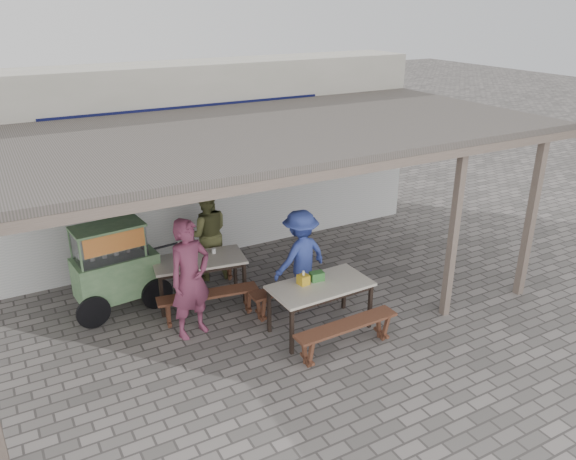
# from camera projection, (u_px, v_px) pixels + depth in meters

# --- Properties ---
(ground) EXTENTS (60.00, 60.00, 0.00)m
(ground) POSITION_uv_depth(u_px,v_px,m) (284.00, 325.00, 8.44)
(ground) COLOR slate
(ground) RESTS_ON ground
(back_wall) EXTENTS (9.00, 1.28, 3.50)m
(back_wall) POSITION_uv_depth(u_px,v_px,m) (194.00, 159.00, 10.68)
(back_wall) COLOR beige
(back_wall) RESTS_ON ground
(warung_roof) EXTENTS (9.00, 4.21, 2.81)m
(warung_roof) POSITION_uv_depth(u_px,v_px,m) (255.00, 135.00, 8.14)
(warung_roof) COLOR #5B514E
(warung_roof) RESTS_ON ground
(table_left) EXTENTS (1.52, 0.93, 0.75)m
(table_left) POSITION_uv_depth(u_px,v_px,m) (199.00, 263.00, 8.88)
(table_left) COLOR beige
(table_left) RESTS_ON ground
(bench_left_street) EXTENTS (1.55, 0.52, 0.45)m
(bench_left_street) POSITION_uv_depth(u_px,v_px,m) (208.00, 299.00, 8.49)
(bench_left_street) COLOR brown
(bench_left_street) RESTS_ON ground
(bench_left_wall) EXTENTS (1.55, 0.52, 0.45)m
(bench_left_wall) POSITION_uv_depth(u_px,v_px,m) (193.00, 267.00, 9.53)
(bench_left_wall) COLOR brown
(bench_left_wall) RESTS_ON ground
(table_right) EXTENTS (1.48, 0.80, 0.75)m
(table_right) POSITION_uv_depth(u_px,v_px,m) (320.00, 289.00, 8.09)
(table_right) COLOR beige
(table_right) RESTS_ON ground
(bench_right_street) EXTENTS (1.57, 0.32, 0.45)m
(bench_right_street) POSITION_uv_depth(u_px,v_px,m) (346.00, 331.00, 7.69)
(bench_right_street) COLOR brown
(bench_right_street) RESTS_ON ground
(bench_right_wall) EXTENTS (1.57, 0.32, 0.45)m
(bench_right_wall) POSITION_uv_depth(u_px,v_px,m) (296.00, 290.00, 8.75)
(bench_right_wall) COLOR brown
(bench_right_wall) RESTS_ON ground
(vendor_cart) EXTENTS (1.76, 0.82, 1.43)m
(vendor_cart) POSITION_uv_depth(u_px,v_px,m) (114.00, 264.00, 8.61)
(vendor_cart) COLOR #769D69
(vendor_cart) RESTS_ON ground
(patron_street_side) EXTENTS (0.74, 0.58, 1.79)m
(patron_street_side) POSITION_uv_depth(u_px,v_px,m) (190.00, 279.00, 7.92)
(patron_street_side) COLOR #79344F
(patron_street_side) RESTS_ON ground
(patron_wall_side) EXTENTS (0.92, 0.78, 1.64)m
(patron_wall_side) POSITION_uv_depth(u_px,v_px,m) (207.00, 234.00, 9.62)
(patron_wall_side) COLOR brown
(patron_wall_side) RESTS_ON ground
(patron_right_table) EXTENTS (1.09, 0.76, 1.54)m
(patron_right_table) POSITION_uv_depth(u_px,v_px,m) (300.00, 256.00, 8.89)
(patron_right_table) COLOR #394DAF
(patron_right_table) RESTS_ON ground
(tissue_box) EXTENTS (0.16, 0.16, 0.14)m
(tissue_box) POSITION_uv_depth(u_px,v_px,m) (303.00, 280.00, 8.05)
(tissue_box) COLOR gold
(tissue_box) RESTS_ON table_right
(donation_box) EXTENTS (0.21, 0.15, 0.13)m
(donation_box) POSITION_uv_depth(u_px,v_px,m) (317.00, 276.00, 8.15)
(donation_box) COLOR #387936
(donation_box) RESTS_ON table_right
(condiment_jar) EXTENTS (0.07, 0.07, 0.08)m
(condiment_jar) POSITION_uv_depth(u_px,v_px,m) (214.00, 251.00, 9.04)
(condiment_jar) COLOR silver
(condiment_jar) RESTS_ON table_left
(condiment_bowl) EXTENTS (0.25, 0.25, 0.05)m
(condiment_bowl) POSITION_uv_depth(u_px,v_px,m) (185.00, 256.00, 8.91)
(condiment_bowl) COLOR silver
(condiment_bowl) RESTS_ON table_left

